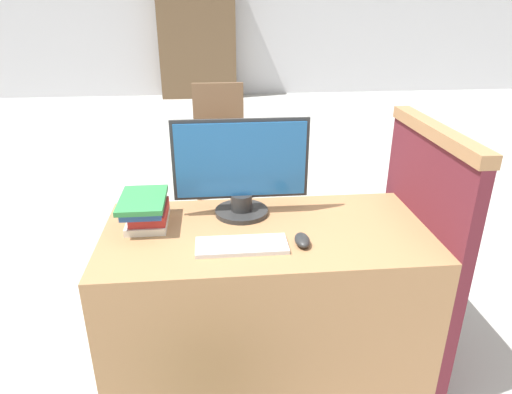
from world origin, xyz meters
The scene contains 9 objects.
wall_back centered at (0.00, 7.01, 1.40)m, with size 12.00×0.06×2.80m.
desk centered at (0.00, 0.32, 0.36)m, with size 1.29×0.64×0.72m.
carrel_divider centered at (0.67, 0.37, 0.57)m, with size 0.07×0.73×1.11m.
monitor centered at (-0.09, 0.48, 0.92)m, with size 0.56×0.23×0.41m.
keyboard centered at (-0.11, 0.19, 0.73)m, with size 0.34×0.14×0.02m.
mouse centered at (0.12, 0.19, 0.74)m, with size 0.06×0.10×0.04m.
book_stack centered at (-0.47, 0.42, 0.79)m, with size 0.18×0.27×0.12m.
far_chair centered at (-0.14, 2.56, 0.52)m, with size 0.44×0.44×0.91m.
bookshelf_far centered at (-0.40, 6.77, 1.02)m, with size 1.26×0.32×2.04m.
Camera 1 is at (-0.19, -1.28, 1.56)m, focal length 32.00 mm.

